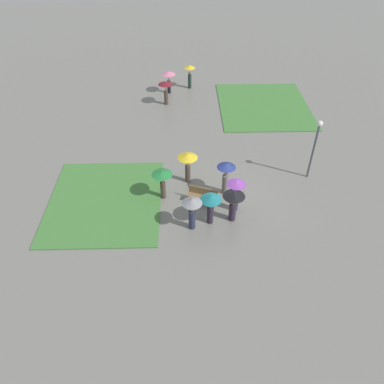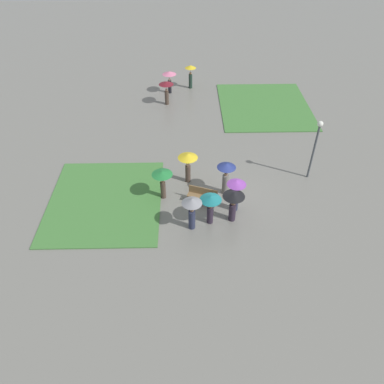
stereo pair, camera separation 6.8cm
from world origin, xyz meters
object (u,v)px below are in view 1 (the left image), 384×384
Objects in this scene: park_bench at (202,195)px; crowd_person_teal at (211,203)px; crowd_person_purple at (236,190)px; crowd_person_green at (162,178)px; crowd_person_navy at (226,172)px; lone_walker_near_lawn at (169,76)px; lone_walker_far_path at (190,72)px; lone_walker_mid_plaza at (166,87)px; crowd_person_grey at (192,207)px; crowd_person_black at (234,199)px; crowd_person_yellow at (188,160)px; lamp_post at (316,141)px.

park_bench is 0.95× the size of crowd_person_teal.
crowd_person_green is at bearing 73.26° from crowd_person_purple.
lone_walker_near_lawn is (-3.41, 12.98, 0.01)m from crowd_person_navy.
lone_walker_far_path is at bearing 111.50° from park_bench.
crowd_person_green is 11.27m from lone_walker_mid_plaza.
lone_walker_mid_plaza is (-0.15, 11.27, 0.02)m from crowd_person_green.
crowd_person_grey is (-0.61, -1.95, 0.91)m from park_bench.
crowd_person_black is at bearing 132.35° from lone_walker_far_path.
crowd_person_yellow reaches higher than crowd_person_teal.
crowd_person_green reaches higher than crowd_person_teal.
lamp_post is 8.72m from crowd_person_green.
crowd_person_navy is 13.42m from lone_walker_near_lawn.
crowd_person_green is (-3.44, -0.34, -0.04)m from crowd_person_navy.
lone_walker_far_path is at bearing 6.61° from crowd_person_purple.
crowd_person_grey is 15.79m from lone_walker_near_lawn.
lamp_post is 12.94m from lone_walker_mid_plaza.
lone_walker_mid_plaza is (-1.53, 9.85, -0.06)m from crowd_person_yellow.
lone_walker_mid_plaza is (-8.64, 9.58, -1.04)m from lamp_post.
crowd_person_yellow is at bearing 39.30° from lone_walker_near_lawn.
crowd_person_green is 1.98m from crowd_person_yellow.
crowd_person_purple is (2.45, -2.49, -0.12)m from crowd_person_yellow.
crowd_person_navy reaches higher than lone_walker_mid_plaza.
crowd_person_green is 1.02× the size of crowd_person_teal.
crowd_person_yellow is 3.61m from crowd_person_teal.
park_bench is 2.00m from crowd_person_purple.
lone_walker_near_lawn is at bearing -133.67° from crowd_person_grey.
lone_walker_near_lawn is (-2.11, 13.76, 0.97)m from park_bench.
crowd_person_teal is 1.66m from crowd_person_purple.
crowd_person_grey is 0.98× the size of lone_walker_far_path.
lone_walker_mid_plaza is at bearing -173.83° from crowd_person_teal.
crowd_person_navy is at bearing -174.04° from crowd_person_grey.
crowd_person_yellow is at bearing -177.82° from lamp_post.
lone_walker_mid_plaza is (-3.59, 10.93, -0.02)m from crowd_person_navy.
crowd_person_yellow is 1.09× the size of crowd_person_teal.
crowd_person_navy is at bearing 51.05° from park_bench.
crowd_person_navy reaches higher than lone_walker_far_path.
crowd_person_yellow is 3.96m from crowd_person_black.
crowd_person_yellow is 11.97m from lone_walker_near_lawn.
crowd_person_yellow is at bearing -136.88° from crowd_person_grey.
crowd_person_yellow is 0.98× the size of crowd_person_purple.
lone_walker_mid_plaza is at bearing 92.98° from lone_walker_far_path.
crowd_person_navy is 3.46m from crowd_person_green.
lone_walker_mid_plaza is at bearing 27.81° from lone_walker_near_lawn.
crowd_person_black is (-0.21, -0.78, 0.02)m from crowd_person_purple.
crowd_person_navy is 13.99m from lone_walker_far_path.
crowd_person_yellow reaches higher than crowd_person_black.
lone_walker_far_path is at bearing -139.89° from crowd_person_grey.
crowd_person_purple is at bearing -85.64° from crowd_person_yellow.
crowd_person_navy is at bearing -165.02° from lamp_post.
lamp_post is at bearing -7.78° from crowd_person_black.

